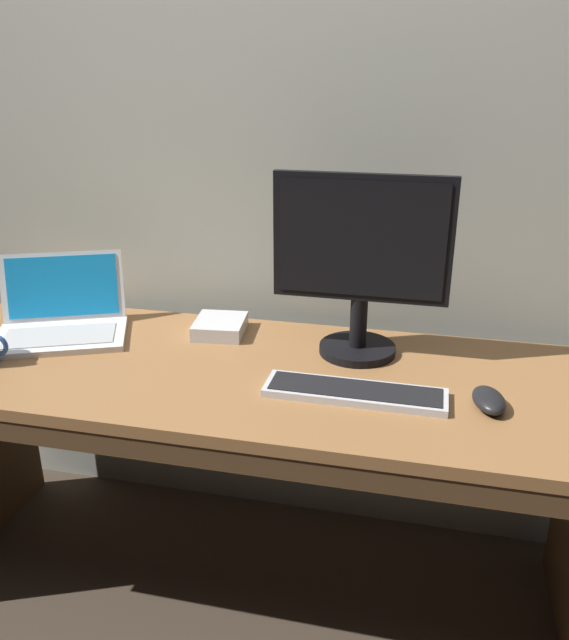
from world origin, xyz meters
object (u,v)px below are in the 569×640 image
object	(u,v)px
external_monitor	(361,266)
computer_mouse	(489,400)
laptop_white	(61,321)
wired_keyboard	(355,392)
external_drive_box	(220,326)

from	to	relation	value
external_monitor	computer_mouse	distance (m)	0.45
laptop_white	external_monitor	world-z (taller)	external_monitor
external_monitor	wired_keyboard	size ratio (longest dim) A/B	1.12
wired_keyboard	computer_mouse	bearing A→B (deg)	2.57
wired_keyboard	external_drive_box	distance (m)	0.51
computer_mouse	external_drive_box	size ratio (longest dim) A/B	0.79
laptop_white	computer_mouse	xyz separation A→B (m)	(1.16, -0.16, -0.02)
laptop_white	wired_keyboard	size ratio (longest dim) A/B	1.02
laptop_white	external_drive_box	distance (m)	0.45
external_drive_box	laptop_white	bearing A→B (deg)	-165.70
laptop_white	wired_keyboard	distance (m)	0.88
external_monitor	computer_mouse	size ratio (longest dim) A/B	3.92
wired_keyboard	external_drive_box	size ratio (longest dim) A/B	2.74
external_monitor	wired_keyboard	xyz separation A→B (m)	(0.02, -0.23, -0.23)
wired_keyboard	computer_mouse	xyz separation A→B (m)	(0.30, 0.01, 0.01)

